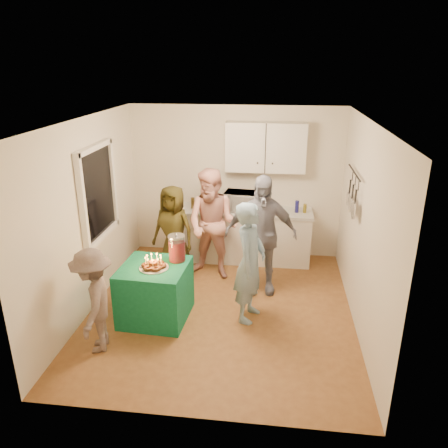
# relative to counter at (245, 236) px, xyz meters

# --- Properties ---
(floor) EXTENTS (4.00, 4.00, 0.00)m
(floor) POSITION_rel_counter_xyz_m (-0.20, -1.70, -0.43)
(floor) COLOR brown
(floor) RESTS_ON ground
(ceiling) EXTENTS (4.00, 4.00, 0.00)m
(ceiling) POSITION_rel_counter_xyz_m (-0.20, -1.70, 2.17)
(ceiling) COLOR white
(ceiling) RESTS_ON floor
(back_wall) EXTENTS (3.60, 3.60, 0.00)m
(back_wall) POSITION_rel_counter_xyz_m (-0.20, 0.30, 0.87)
(back_wall) COLOR silver
(back_wall) RESTS_ON floor
(left_wall) EXTENTS (4.00, 4.00, 0.00)m
(left_wall) POSITION_rel_counter_xyz_m (-2.00, -1.70, 0.87)
(left_wall) COLOR silver
(left_wall) RESTS_ON floor
(right_wall) EXTENTS (4.00, 4.00, 0.00)m
(right_wall) POSITION_rel_counter_xyz_m (1.60, -1.70, 0.87)
(right_wall) COLOR silver
(right_wall) RESTS_ON floor
(window_night) EXTENTS (0.04, 1.00, 1.20)m
(window_night) POSITION_rel_counter_xyz_m (-1.97, -1.40, 1.12)
(window_night) COLOR black
(window_night) RESTS_ON left_wall
(counter) EXTENTS (2.20, 0.58, 0.86)m
(counter) POSITION_rel_counter_xyz_m (0.00, 0.00, 0.00)
(counter) COLOR white
(counter) RESTS_ON floor
(countertop) EXTENTS (2.24, 0.62, 0.05)m
(countertop) POSITION_rel_counter_xyz_m (0.00, -0.00, 0.46)
(countertop) COLOR beige
(countertop) RESTS_ON counter
(upper_cabinet) EXTENTS (1.30, 0.30, 0.80)m
(upper_cabinet) POSITION_rel_counter_xyz_m (0.30, 0.15, 1.52)
(upper_cabinet) COLOR white
(upper_cabinet) RESTS_ON back_wall
(pot_rack) EXTENTS (0.12, 1.00, 0.60)m
(pot_rack) POSITION_rel_counter_xyz_m (1.52, -1.00, 1.17)
(pot_rack) COLOR black
(pot_rack) RESTS_ON right_wall
(microwave) EXTENTS (0.60, 0.44, 0.31)m
(microwave) POSITION_rel_counter_xyz_m (-0.07, 0.00, 0.63)
(microwave) COLOR white
(microwave) RESTS_ON countertop
(party_table) EXTENTS (0.90, 0.90, 0.76)m
(party_table) POSITION_rel_counter_xyz_m (-1.05, -1.99, -0.05)
(party_table) COLOR #106D43
(party_table) RESTS_ON floor
(donut_cake) EXTENTS (0.38, 0.38, 0.18)m
(donut_cake) POSITION_rel_counter_xyz_m (-1.03, -2.04, 0.42)
(donut_cake) COLOR #381C0C
(donut_cake) RESTS_ON party_table
(punch_jar) EXTENTS (0.22, 0.22, 0.34)m
(punch_jar) POSITION_rel_counter_xyz_m (-0.78, -1.78, 0.50)
(punch_jar) COLOR red
(punch_jar) RESTS_ON party_table
(man_birthday) EXTENTS (0.52, 0.67, 1.63)m
(man_birthday) POSITION_rel_counter_xyz_m (0.20, -1.84, 0.39)
(man_birthday) COLOR #82A2BD
(man_birthday) RESTS_ON floor
(woman_back_left) EXTENTS (0.82, 0.66, 1.46)m
(woman_back_left) POSITION_rel_counter_xyz_m (-1.11, -0.62, 0.30)
(woman_back_left) COLOR brown
(woman_back_left) RESTS_ON floor
(woman_back_center) EXTENTS (1.00, 0.86, 1.76)m
(woman_back_center) POSITION_rel_counter_xyz_m (-0.46, -0.69, 0.45)
(woman_back_center) COLOR #D87771
(woman_back_center) RESTS_ON floor
(woman_back_right) EXTENTS (1.09, 0.55, 1.80)m
(woman_back_right) POSITION_rel_counter_xyz_m (0.30, -1.06, 0.47)
(woman_back_right) COLOR black
(woman_back_right) RESTS_ON floor
(child_near_left) EXTENTS (0.64, 0.92, 1.29)m
(child_near_left) POSITION_rel_counter_xyz_m (-1.56, -2.74, 0.22)
(child_near_left) COLOR #5B4C48
(child_near_left) RESTS_ON floor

